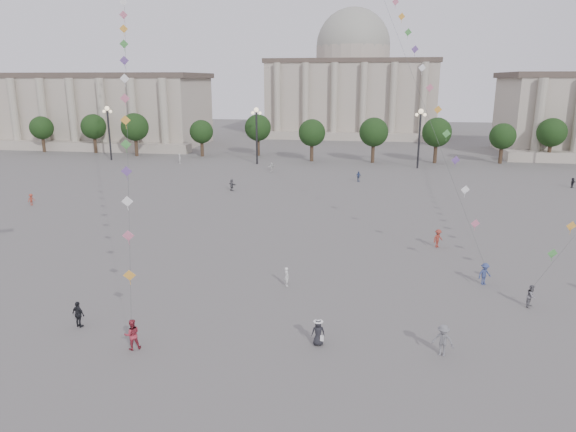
# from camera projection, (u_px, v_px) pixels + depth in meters

# --- Properties ---
(ground) EXTENTS (360.00, 360.00, 0.00)m
(ground) POSITION_uv_depth(u_px,v_px,m) (244.00, 363.00, 29.35)
(ground) COLOR #5A5755
(ground) RESTS_ON ground
(hall_west) EXTENTS (84.00, 26.22, 17.20)m
(hall_west) POSITION_uv_depth(u_px,v_px,m) (44.00, 109.00, 128.48)
(hall_west) COLOR #AAA08E
(hall_west) RESTS_ON ground
(hall_central) EXTENTS (48.30, 34.30, 35.50)m
(hall_central) POSITION_uv_depth(u_px,v_px,m) (352.00, 85.00, 148.88)
(hall_central) COLOR #AAA08E
(hall_central) RESTS_ON ground
(tree_row) EXTENTS (137.12, 5.12, 8.00)m
(tree_row) POSITION_uv_depth(u_px,v_px,m) (339.00, 133.00, 102.32)
(tree_row) COLOR #35241A
(tree_row) RESTS_ON ground
(lamp_post_far_west) EXTENTS (2.00, 0.90, 10.65)m
(lamp_post_far_west) POSITION_uv_depth(u_px,v_px,m) (108.00, 123.00, 101.26)
(lamp_post_far_west) COLOR #262628
(lamp_post_far_west) RESTS_ON ground
(lamp_post_mid_west) EXTENTS (2.00, 0.90, 10.65)m
(lamp_post_mid_west) POSITION_uv_depth(u_px,v_px,m) (257.00, 125.00, 96.55)
(lamp_post_mid_west) COLOR #262628
(lamp_post_mid_west) RESTS_ON ground
(lamp_post_mid_east) EXTENTS (2.00, 0.90, 10.65)m
(lamp_post_mid_east) POSITION_uv_depth(u_px,v_px,m) (420.00, 128.00, 91.83)
(lamp_post_mid_east) COLOR #262628
(lamp_post_mid_east) RESTS_ON ground
(person_crowd_0) EXTENTS (1.02, 0.83, 1.63)m
(person_crowd_0) POSITION_uv_depth(u_px,v_px,m) (358.00, 176.00, 81.28)
(person_crowd_0) COLOR navy
(person_crowd_0) RESTS_ON ground
(person_crowd_2) EXTENTS (0.85, 1.11, 1.51)m
(person_crowd_2) POSITION_uv_depth(u_px,v_px,m) (31.00, 200.00, 65.88)
(person_crowd_2) COLOR #9E3B2B
(person_crowd_2) RESTS_ON ground
(person_crowd_4) EXTENTS (1.21, 1.40, 1.53)m
(person_crowd_4) POSITION_uv_depth(u_px,v_px,m) (272.00, 167.00, 90.25)
(person_crowd_4) COLOR silver
(person_crowd_4) RESTS_ON ground
(person_crowd_6) EXTENTS (1.41, 1.06, 1.94)m
(person_crowd_6) POSITION_uv_depth(u_px,v_px,m) (443.00, 340.00, 29.90)
(person_crowd_6) COLOR slate
(person_crowd_6) RESTS_ON ground
(person_crowd_8) EXTENTS (1.30, 1.27, 1.79)m
(person_crowd_8) POSITION_uv_depth(u_px,v_px,m) (438.00, 238.00, 49.32)
(person_crowd_8) COLOR maroon
(person_crowd_8) RESTS_ON ground
(person_crowd_9) EXTENTS (1.29, 1.33, 1.51)m
(person_crowd_9) POSITION_uv_depth(u_px,v_px,m) (573.00, 183.00, 76.57)
(person_crowd_9) COLOR black
(person_crowd_9) RESTS_ON ground
(person_crowd_10) EXTENTS (0.59, 0.77, 1.89)m
(person_crowd_10) POSITION_uv_depth(u_px,v_px,m) (180.00, 159.00, 98.61)
(person_crowd_10) COLOR beige
(person_crowd_10) RESTS_ON ground
(person_crowd_12) EXTENTS (1.58, 1.39, 1.73)m
(person_crowd_12) POSITION_uv_depth(u_px,v_px,m) (232.00, 185.00, 74.54)
(person_crowd_12) COLOR #5C5C60
(person_crowd_12) RESTS_ON ground
(person_crowd_13) EXTENTS (0.58, 0.66, 1.53)m
(person_crowd_13) POSITION_uv_depth(u_px,v_px,m) (287.00, 277.00, 40.11)
(person_crowd_13) COLOR silver
(person_crowd_13) RESTS_ON ground
(tourist_1) EXTENTS (1.12, 0.74, 1.78)m
(tourist_1) POSITION_uv_depth(u_px,v_px,m) (78.00, 314.00, 33.37)
(tourist_1) COLOR black
(tourist_1) RESTS_ON ground
(kite_flyer_0) EXTENTS (1.17, 1.11, 1.92)m
(kite_flyer_0) POSITION_uv_depth(u_px,v_px,m) (132.00, 334.00, 30.61)
(kite_flyer_0) COLOR maroon
(kite_flyer_0) RESTS_ON ground
(kite_flyer_1) EXTENTS (1.33, 1.15, 1.78)m
(kite_flyer_1) POSITION_uv_depth(u_px,v_px,m) (485.00, 274.00, 40.32)
(kite_flyer_1) COLOR navy
(kite_flyer_1) RESTS_ON ground
(kite_flyer_2) EXTENTS (0.96, 1.01, 1.65)m
(kite_flyer_2) POSITION_uv_depth(u_px,v_px,m) (531.00, 296.00, 36.36)
(kite_flyer_2) COLOR slate
(kite_flyer_2) RESTS_ON ground
(hat_person) EXTENTS (0.90, 0.67, 1.69)m
(hat_person) POSITION_uv_depth(u_px,v_px,m) (318.00, 332.00, 31.09)
(hat_person) COLOR black
(hat_person) RESTS_ON ground
(kite_train_west) EXTENTS (21.16, 46.08, 64.36)m
(kite_train_west) POSITION_uv_depth(u_px,v_px,m) (124.00, 9.00, 50.42)
(kite_train_west) COLOR #3F3F3F
(kite_train_west) RESTS_ON ground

